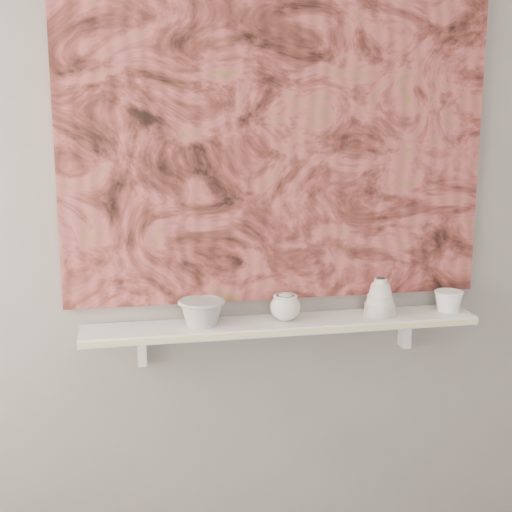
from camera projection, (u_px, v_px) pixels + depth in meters
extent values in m
plane|color=gray|center=(277.00, 199.00, 2.51)|extent=(3.60, 0.00, 3.60)
cube|color=silver|center=(282.00, 325.00, 2.51)|extent=(1.40, 0.18, 0.03)
cube|color=beige|center=(289.00, 333.00, 2.42)|extent=(1.40, 0.01, 0.02)
cube|color=silver|center=(142.00, 348.00, 2.49)|extent=(0.03, 0.06, 0.12)
cube|color=silver|center=(405.00, 331.00, 2.68)|extent=(0.03, 0.06, 0.12)
cube|color=maroon|center=(278.00, 144.00, 2.46)|extent=(1.50, 0.02, 1.10)
cube|color=black|center=(398.00, 229.00, 2.60)|extent=(0.09, 0.00, 0.08)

